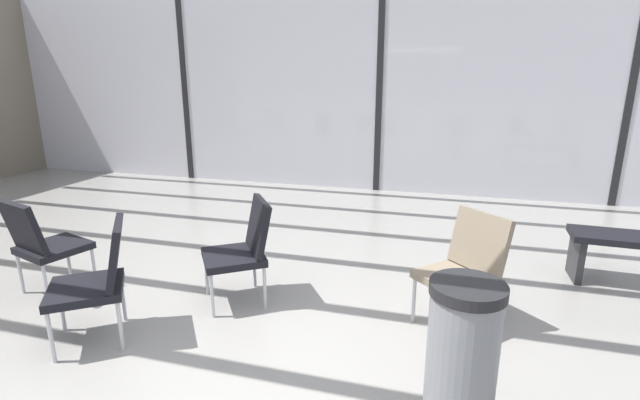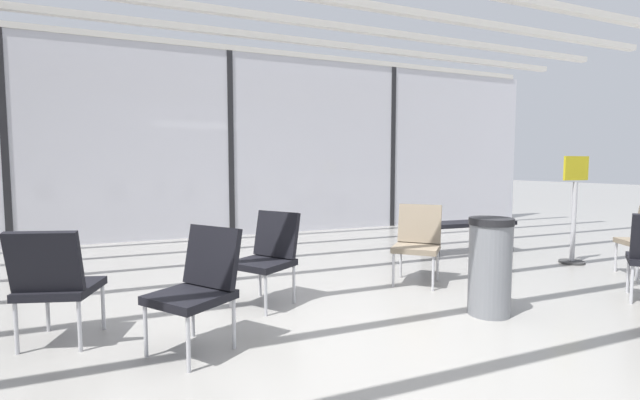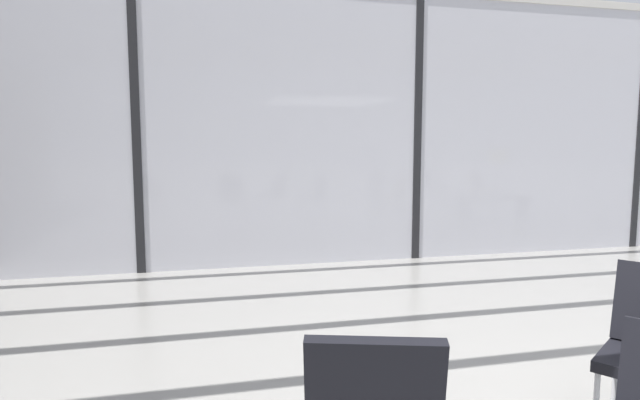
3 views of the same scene
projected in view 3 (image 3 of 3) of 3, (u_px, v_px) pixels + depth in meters
name	position (u px, v px, depth m)	size (l,w,h in m)	color
glass_curtain_wall	(416.00, 130.00, 6.67)	(14.00, 0.08, 3.41)	silver
window_mullion_0	(136.00, 128.00, 5.89)	(0.10, 0.12, 3.41)	black
window_mullion_1	(416.00, 130.00, 6.67)	(0.10, 0.12, 3.41)	black
window_mullion_2	(637.00, 132.00, 7.46)	(0.10, 0.12, 3.41)	black
parked_airplane	(345.00, 117.00, 12.04)	(13.86, 4.36, 4.36)	#B2BCD6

